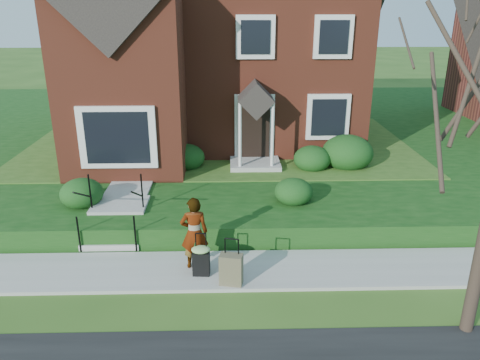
{
  "coord_description": "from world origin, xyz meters",
  "views": [
    {
      "loc": [
        0.32,
        -8.94,
        5.49
      ],
      "look_at": [
        0.62,
        2.0,
        1.41
      ],
      "focal_mm": 35.0,
      "sensor_mm": 36.0,
      "label": 1
    }
  ],
  "objects_px": {
    "front_steps": "(117,218)",
    "woman": "(194,233)",
    "suitcase_olive": "(231,269)",
    "suitcase_black": "(201,259)"
  },
  "relations": [
    {
      "from": "suitcase_olive",
      "to": "suitcase_black",
      "type": "bearing_deg",
      "value": 161.62
    },
    {
      "from": "front_steps",
      "to": "suitcase_black",
      "type": "distance_m",
      "value": 3.04
    },
    {
      "from": "front_steps",
      "to": "suitcase_black",
      "type": "relative_size",
      "value": 2.09
    },
    {
      "from": "front_steps",
      "to": "woman",
      "type": "height_order",
      "value": "woman"
    },
    {
      "from": "suitcase_olive",
      "to": "woman",
      "type": "bearing_deg",
      "value": 149.6
    },
    {
      "from": "woman",
      "to": "suitcase_olive",
      "type": "relative_size",
      "value": 1.62
    },
    {
      "from": "suitcase_black",
      "to": "suitcase_olive",
      "type": "bearing_deg",
      "value": -26.46
    },
    {
      "from": "woman",
      "to": "suitcase_olive",
      "type": "bearing_deg",
      "value": 131.05
    },
    {
      "from": "suitcase_black",
      "to": "suitcase_olive",
      "type": "xyz_separation_m",
      "value": [
        0.64,
        -0.37,
        -0.03
      ]
    },
    {
      "from": "front_steps",
      "to": "suitcase_olive",
      "type": "xyz_separation_m",
      "value": [
        2.87,
        -2.44,
        -0.06
      ]
    }
  ]
}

